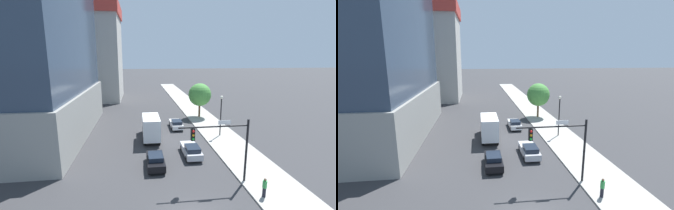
# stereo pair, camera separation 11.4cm
# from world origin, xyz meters

# --- Properties ---
(sidewalk) EXTENTS (5.19, 120.00, 0.15)m
(sidewalk) POSITION_xyz_m (8.00, 20.00, 0.07)
(sidewalk) COLOR #9E9B93
(sidewalk) RESTS_ON ground
(construction_building) EXTENTS (13.52, 24.06, 32.14)m
(construction_building) POSITION_xyz_m (-14.46, 50.17, 13.43)
(construction_building) COLOR #B2AFA8
(construction_building) RESTS_ON ground
(traffic_light_pole) EXTENTS (6.28, 0.48, 5.83)m
(traffic_light_pole) POSITION_xyz_m (3.59, 4.53, 4.21)
(traffic_light_pole) COLOR black
(traffic_light_pole) RESTS_ON sidewalk
(street_lamp) EXTENTS (0.44, 0.44, 5.78)m
(street_lamp) POSITION_xyz_m (7.92, 16.86, 3.93)
(street_lamp) COLOR black
(street_lamp) RESTS_ON sidewalk
(street_tree) EXTENTS (4.19, 4.19, 6.30)m
(street_tree) POSITION_xyz_m (7.67, 27.46, 4.34)
(street_tree) COLOR brown
(street_tree) RESTS_ON sidewalk
(car_black) EXTENTS (1.78, 4.12, 1.45)m
(car_black) POSITION_xyz_m (-2.04, 8.57, 0.74)
(car_black) COLOR black
(car_black) RESTS_ON ground
(car_white) EXTENTS (1.73, 4.41, 1.44)m
(car_white) POSITION_xyz_m (2.25, 21.39, 0.73)
(car_white) COLOR silver
(car_white) RESTS_ON ground
(car_silver) EXTENTS (1.79, 4.52, 1.43)m
(car_silver) POSITION_xyz_m (2.25, 10.73, 0.72)
(car_silver) COLOR #B7B7BC
(car_silver) RESTS_ON ground
(box_truck) EXTENTS (2.24, 6.96, 3.45)m
(box_truck) POSITION_xyz_m (-2.04, 16.85, 1.89)
(box_truck) COLOR silver
(box_truck) RESTS_ON ground
(pedestrian_green_shirt) EXTENTS (0.34, 0.34, 1.62)m
(pedestrian_green_shirt) POSITION_xyz_m (6.28, 1.97, 0.97)
(pedestrian_green_shirt) COLOR black
(pedestrian_green_shirt) RESTS_ON sidewalk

